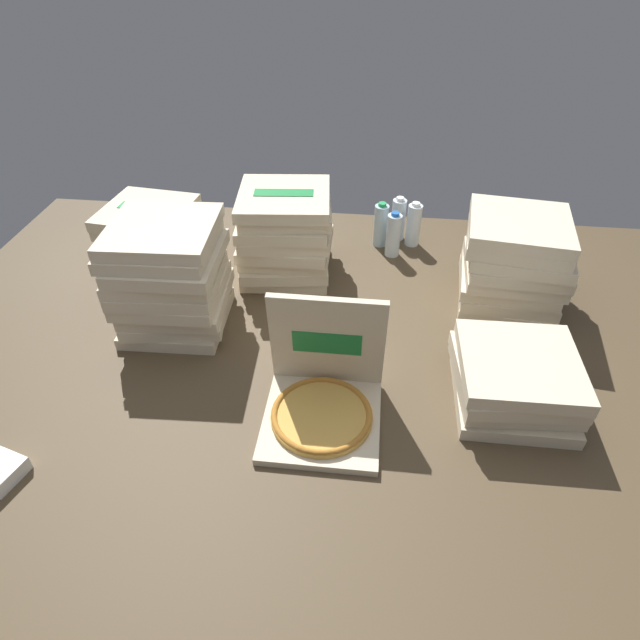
# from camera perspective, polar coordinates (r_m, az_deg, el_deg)

# --- Properties ---
(ground_plane) EXTENTS (3.20, 2.40, 0.02)m
(ground_plane) POSITION_cam_1_polar(r_m,az_deg,el_deg) (1.97, -0.89, -5.19)
(ground_plane) COLOR #4C3D28
(open_pizza_box) EXTENTS (0.38, 0.39, 0.40)m
(open_pizza_box) POSITION_cam_1_polar(r_m,az_deg,el_deg) (1.75, 0.34, -8.03)
(open_pizza_box) COLOR beige
(open_pizza_box) RESTS_ON ground_plane
(pizza_stack_left_far) EXTENTS (0.44, 0.44, 0.39)m
(pizza_stack_left_far) POSITION_cam_1_polar(r_m,az_deg,el_deg) (2.29, 19.87, 5.74)
(pizza_stack_left_far) COLOR beige
(pizza_stack_left_far) RESTS_ON ground_plane
(pizza_stack_left_near) EXTENTS (0.43, 0.43, 0.43)m
(pizza_stack_left_near) POSITION_cam_1_polar(r_m,az_deg,el_deg) (2.10, -15.62, 4.35)
(pizza_stack_left_near) COLOR beige
(pizza_stack_left_near) RESTS_ON ground_plane
(pizza_stack_right_far) EXTENTS (0.43, 0.44, 0.39)m
(pizza_stack_right_far) POSITION_cam_1_polar(r_m,az_deg,el_deg) (2.36, -3.69, 9.13)
(pizza_stack_right_far) COLOR beige
(pizza_stack_right_far) RESTS_ON ground_plane
(pizza_stack_center_near) EXTENTS (0.42, 0.43, 0.24)m
(pizza_stack_center_near) POSITION_cam_1_polar(r_m,az_deg,el_deg) (2.64, -17.45, 9.01)
(pizza_stack_center_near) COLOR beige
(pizza_stack_center_near) RESTS_ON ground_plane
(pizza_stack_left_mid) EXTENTS (0.41, 0.42, 0.19)m
(pizza_stack_left_mid) POSITION_cam_1_polar(r_m,az_deg,el_deg) (1.89, 20.03, -5.95)
(pizza_stack_left_mid) COLOR beige
(pizza_stack_left_mid) RESTS_ON ground_plane
(water_bottle_0) EXTENTS (0.07, 0.07, 0.22)m
(water_bottle_0) POSITION_cam_1_polar(r_m,az_deg,el_deg) (2.68, 8.32, 10.55)
(water_bottle_0) COLOR white
(water_bottle_0) RESTS_ON ground_plane
(water_bottle_1) EXTENTS (0.07, 0.07, 0.22)m
(water_bottle_1) POSITION_cam_1_polar(r_m,az_deg,el_deg) (2.54, 7.81, 8.95)
(water_bottle_1) COLOR silver
(water_bottle_1) RESTS_ON ground_plane
(water_bottle_2) EXTENTS (0.07, 0.07, 0.22)m
(water_bottle_2) POSITION_cam_1_polar(r_m,az_deg,el_deg) (2.64, 9.92, 9.94)
(water_bottle_2) COLOR white
(water_bottle_2) RESTS_ON ground_plane
(water_bottle_3) EXTENTS (0.07, 0.07, 0.22)m
(water_bottle_3) POSITION_cam_1_polar(r_m,az_deg,el_deg) (2.62, 6.48, 10.00)
(water_bottle_3) COLOR silver
(water_bottle_3) RESTS_ON ground_plane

